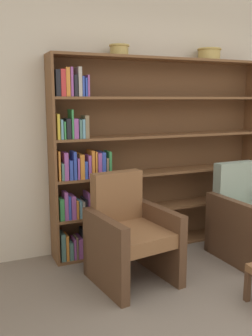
{
  "coord_description": "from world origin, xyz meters",
  "views": [
    {
      "loc": [
        -2.02,
        -1.34,
        1.58
      ],
      "look_at": [
        -0.68,
        1.8,
        0.95
      ],
      "focal_mm": 40.0,
      "sensor_mm": 36.0,
      "label": 1
    }
  ],
  "objects_px": {
    "bookshelf": "(144,157)",
    "armchair_cushioned": "(249,216)",
    "armchair_leather": "(130,235)",
    "bowl_olive": "(119,49)",
    "bowl_terracotta": "(209,54)"
  },
  "relations": [
    {
      "from": "bookshelf",
      "to": "armchair_cushioned",
      "type": "height_order",
      "value": "bookshelf"
    },
    {
      "from": "armchair_leather",
      "to": "bookshelf",
      "type": "bearing_deg",
      "value": -132.72
    },
    {
      "from": "bowl_olive",
      "to": "armchair_cushioned",
      "type": "xyz_separation_m",
      "value": [
        1.15,
        -0.63,
        -1.64
      ]
    },
    {
      "from": "bowl_olive",
      "to": "armchair_cushioned",
      "type": "distance_m",
      "value": 2.1
    },
    {
      "from": "bookshelf",
      "to": "armchair_leather",
      "type": "bearing_deg",
      "value": -124.55
    },
    {
      "from": "bookshelf",
      "to": "armchair_leather",
      "type": "height_order",
      "value": "bookshelf"
    },
    {
      "from": "bowl_olive",
      "to": "armchair_cushioned",
      "type": "height_order",
      "value": "bowl_olive"
    },
    {
      "from": "armchair_cushioned",
      "to": "armchair_leather",
      "type": "bearing_deg",
      "value": -2.81
    },
    {
      "from": "armchair_leather",
      "to": "armchair_cushioned",
      "type": "xyz_separation_m",
      "value": [
        1.32,
        0.0,
        0.0
      ]
    },
    {
      "from": "armchair_leather",
      "to": "armchair_cushioned",
      "type": "relative_size",
      "value": 1.0
    },
    {
      "from": "bowl_olive",
      "to": "armchair_leather",
      "type": "height_order",
      "value": "bowl_olive"
    },
    {
      "from": "bowl_terracotta",
      "to": "armchair_cushioned",
      "type": "height_order",
      "value": "bowl_terracotta"
    },
    {
      "from": "armchair_leather",
      "to": "armchair_cushioned",
      "type": "distance_m",
      "value": 1.32
    },
    {
      "from": "armchair_leather",
      "to": "armchair_cushioned",
      "type": "height_order",
      "value": "same"
    },
    {
      "from": "bowl_olive",
      "to": "armchair_leather",
      "type": "relative_size",
      "value": 0.21
    }
  ]
}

